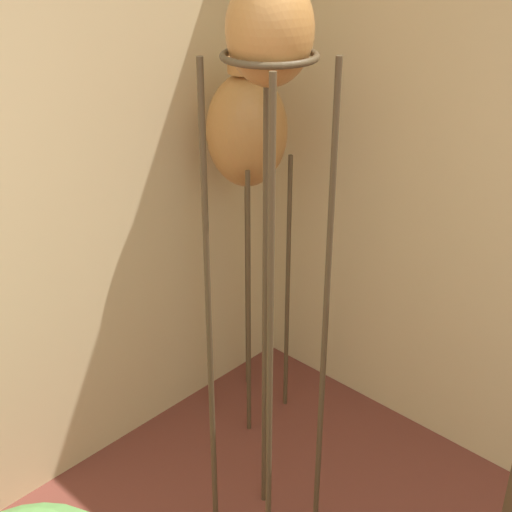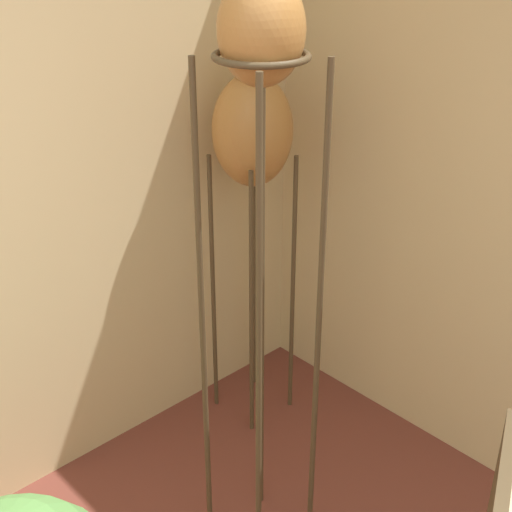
% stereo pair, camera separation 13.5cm
% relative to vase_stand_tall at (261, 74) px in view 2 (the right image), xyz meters
% --- Properties ---
extents(vase_stand_tall, '(0.29, 0.29, 2.14)m').
position_rel_vase_stand_tall_xyz_m(vase_stand_tall, '(0.00, 0.00, 0.00)').
color(vase_stand_tall, '#473823').
rests_on(vase_stand_tall, ground_plane).
extents(vase_stand_medium, '(0.33, 0.33, 1.70)m').
position_rel_vase_stand_tall_xyz_m(vase_stand_medium, '(0.54, 0.62, -0.43)').
color(vase_stand_medium, '#473823').
rests_on(vase_stand_medium, ground_plane).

